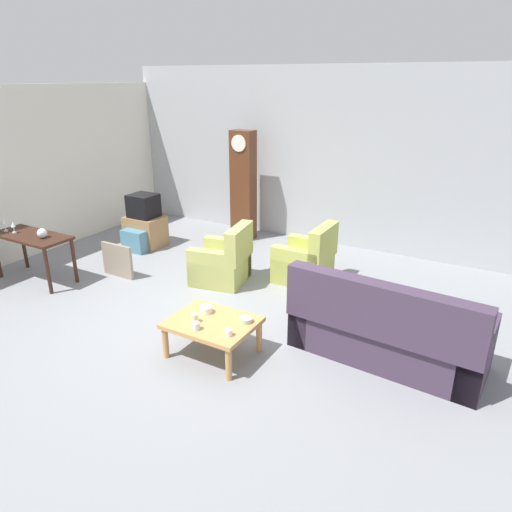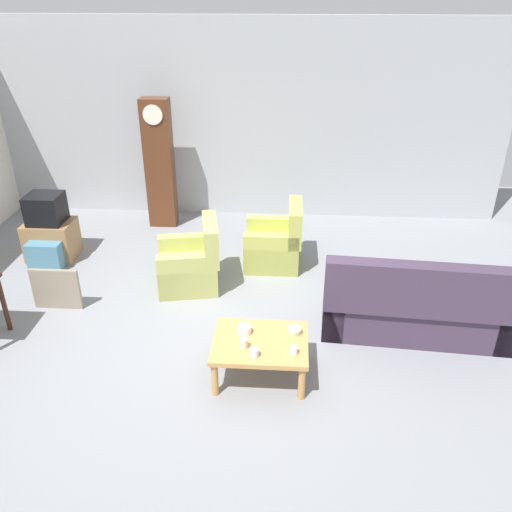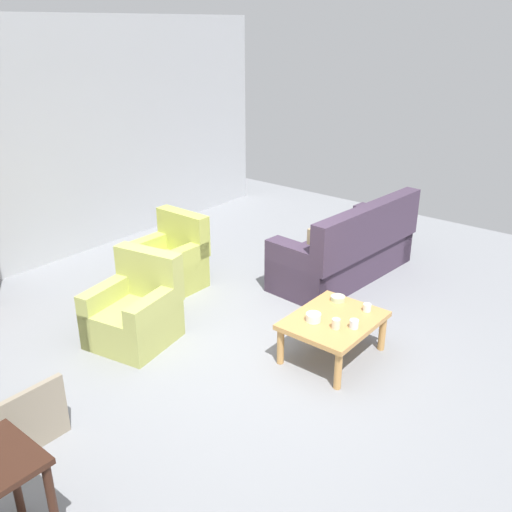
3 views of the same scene
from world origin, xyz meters
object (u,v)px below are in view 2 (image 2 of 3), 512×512
cup_white_porcelain (294,350)px  bowl_white_stacked (244,330)px  armchair_olive_near (191,265)px  coffee_table_wood (260,346)px  grandfather_clock (159,164)px  cup_cream_tall (244,343)px  storage_box_blue (48,253)px  cup_blue_rimmed (254,353)px  tv_crt (46,209)px  bowl_shallow_green (294,330)px  tv_stand_cabinet (52,240)px  framed_picture_leaning (56,289)px  couch_floral (416,306)px  armchair_olive_far (275,245)px

cup_white_porcelain → bowl_white_stacked: (-0.51, 0.30, 0.00)m
armchair_olive_near → coffee_table_wood: bearing=-59.8°
grandfather_clock → coffee_table_wood: bearing=-63.7°
cup_white_porcelain → bowl_white_stacked: size_ratio=0.54×
cup_cream_tall → storage_box_blue: bearing=143.0°
coffee_table_wood → cup_blue_rimmed: size_ratio=11.32×
tv_crt → bowl_shallow_green: size_ratio=3.24×
storage_box_blue → tv_crt: bearing=98.7°
bowl_white_stacked → storage_box_blue: bearing=145.8°
tv_stand_cabinet → cup_blue_rimmed: tv_stand_cabinet is taller
framed_picture_leaning → grandfather_clock: bearing=74.2°
storage_box_blue → bowl_shallow_green: 4.04m
tv_crt → grandfather_clock: bearing=43.8°
couch_floral → bowl_white_stacked: couch_floral is taller
armchair_olive_near → coffee_table_wood: armchair_olive_near is taller
tv_crt → tv_stand_cabinet: bearing=0.0°
coffee_table_wood → bowl_white_stacked: bowl_white_stacked is taller
tv_stand_cabinet → tv_crt: bearing=0.0°
armchair_olive_near → cup_cream_tall: (0.87, -1.87, 0.17)m
cup_blue_rimmed → bowl_white_stacked: (-0.13, 0.37, -0.00)m
cup_white_porcelain → cup_cream_tall: bearing=173.0°
grandfather_clock → framed_picture_leaning: 2.84m
cup_white_porcelain → bowl_white_stacked: bearing=149.2°
armchair_olive_far → storage_box_blue: armchair_olive_far is taller
framed_picture_leaning → couch_floral: bearing=-3.0°
cup_white_porcelain → bowl_shallow_green: bearing=88.9°
armchair_olive_far → cup_cream_tall: bearing=-95.0°
tv_crt → framed_picture_leaning: size_ratio=0.80×
armchair_olive_far → grandfather_clock: 2.42m
armchair_olive_far → framed_picture_leaning: size_ratio=1.53×
couch_floral → bowl_white_stacked: size_ratio=14.74×
coffee_table_wood → armchair_olive_far: bearing=88.3°
bowl_shallow_green → cup_white_porcelain: bearing=-91.1°
framed_picture_leaning → bowl_white_stacked: bearing=-21.8°
storage_box_blue → cup_blue_rimmed: size_ratio=5.60×
storage_box_blue → bowl_white_stacked: (2.99, -2.03, 0.27)m
armchair_olive_far → cup_blue_rimmed: armchair_olive_far is taller
framed_picture_leaning → cup_blue_rimmed: (2.55, -1.34, 0.20)m
cup_blue_rimmed → cup_cream_tall: (-0.11, 0.13, 0.01)m
storage_box_blue → bowl_white_stacked: size_ratio=3.24×
tv_stand_cabinet → cup_blue_rimmed: 4.14m
armchair_olive_near → framed_picture_leaning: size_ratio=1.53×
framed_picture_leaning → bowl_shallow_green: size_ratio=4.04×
cup_cream_tall → couch_floral: bearing=27.6°
armchair_olive_near → cup_blue_rimmed: bearing=-63.9°
cup_blue_rimmed → bowl_white_stacked: cup_blue_rimmed is taller
framed_picture_leaning → cup_white_porcelain: 3.19m
cup_blue_rimmed → cup_cream_tall: cup_cream_tall is taller
armchair_olive_far → bowl_shallow_green: bearing=-83.2°
coffee_table_wood → grandfather_clock: 4.21m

